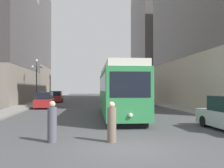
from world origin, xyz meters
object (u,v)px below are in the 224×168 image
Objects in this scene: streetcar at (119,90)px; pedestrian_crossing_near at (112,123)px; parked_car_left_mid at (57,97)px; pedestrian_crossing_far at (52,123)px; transit_bus at (128,90)px; parked_car_left_near at (45,101)px; lamp_post_left_far at (37,75)px.

streetcar is 7.30× the size of pedestrian_crossing_near.
parked_car_left_mid is 2.56× the size of pedestrian_crossing_far.
transit_bus reaches higher than pedestrian_crossing_far.
parked_car_left_near is at bearing 136.41° from pedestrian_crossing_far.
transit_bus reaches higher than parked_car_left_mid.
streetcar is at bearing -55.40° from parked_car_left_near.
lamp_post_left_far reaches higher than pedestrian_crossing_near.
transit_bus is at bearing 79.58° from streetcar.
lamp_post_left_far is (-5.05, 23.72, 3.27)m from pedestrian_crossing_far.
pedestrian_crossing_near is at bearing -100.90° from transit_bus.
lamp_post_left_far is (-1.90, 5.23, 3.23)m from parked_car_left_near.
streetcar is at bearing -59.10° from lamp_post_left_far.
streetcar is 2.04× the size of lamp_post_left_far.
parked_car_left_mid is at bearing 132.61° from pedestrian_crossing_far.
pedestrian_crossing_far is (-2.45, 0.25, 0.01)m from pedestrian_crossing_near.
pedestrian_crossing_far reaches higher than pedestrian_crossing_near.
transit_bus is 12.32m from parked_car_left_mid.
transit_bus is 12.90m from lamp_post_left_far.
pedestrian_crossing_far is at bearing -81.59° from parked_car_left_near.
pedestrian_crossing_near is 0.98× the size of pedestrian_crossing_far.
transit_bus is 6.60× the size of pedestrian_crossing_far.
streetcar is 9.08m from pedestrian_crossing_near.
pedestrian_crossing_far is 0.28× the size of lamp_post_left_far.
lamp_post_left_far is (-12.68, -1.06, 2.12)m from transit_bus.
parked_car_left_near is (-7.16, 9.91, -1.26)m from streetcar.
lamp_post_left_far is at bearing 123.08° from streetcar.
transit_bus is 2.40× the size of parked_car_left_near.
lamp_post_left_far is at bearing 108.72° from parked_car_left_near.
pedestrian_crossing_near is at bearing 30.88° from pedestrian_crossing_far.
pedestrian_crossing_far is (3.15, -18.50, -0.05)m from parked_car_left_near.
lamp_post_left_far is at bearing -105.03° from parked_car_left_mid.
parked_car_left_mid is 30.83m from pedestrian_crossing_far.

